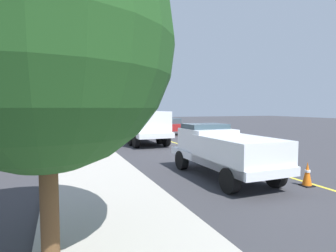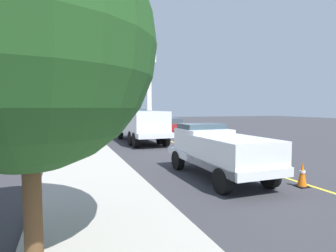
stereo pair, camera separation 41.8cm
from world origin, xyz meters
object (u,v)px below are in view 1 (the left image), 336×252
Objects in this scene: utility_bucket_truck at (140,122)px; traffic_cone_mid_front at (187,143)px; service_pickup_truck at (223,149)px; traffic_signal_mast at (88,65)px; traffic_cone_leading at (307,174)px; traffic_cone_mid_rear at (150,133)px; passing_minivan at (168,125)px.

utility_bucket_truck is 5.51m from traffic_cone_mid_front.
utility_bucket_truck reaches higher than service_pickup_truck.
traffic_cone_mid_front is at bearing -142.01° from traffic_signal_mast.
traffic_cone_leading reaches higher than traffic_cone_mid_rear.
traffic_cone_mid_front is at bearing -159.40° from utility_bucket_truck.
utility_bucket_truck is at bearing 1.77° from service_pickup_truck.
utility_bucket_truck is 9.49× the size of traffic_cone_mid_front.
traffic_cone_mid_rear is (8.88, -0.04, -0.08)m from traffic_cone_mid_front.
service_pickup_truck reaches higher than passing_minivan.
traffic_cone_mid_rear is at bearing -26.57° from utility_bucket_truck.
traffic_cone_mid_front is (6.98, -1.52, -0.69)m from service_pickup_truck.
traffic_cone_leading is (-20.13, 2.10, -0.55)m from passing_minivan.
traffic_cone_mid_rear is (15.86, -1.56, -0.77)m from service_pickup_truck.
passing_minivan reaches higher than traffic_cone_mid_front.
traffic_signal_mast is at bearing 59.26° from utility_bucket_truck.
traffic_signal_mast is at bearing 114.16° from passing_minivan.
traffic_cone_leading is at bearing -178.09° from traffic_cone_mid_rear.
service_pickup_truck is 15.74m from traffic_signal_mast.
traffic_cone_leading is (-14.08, -2.52, -1.20)m from utility_bucket_truck.
passing_minivan is 0.54× the size of traffic_signal_mast.
traffic_cone_leading is 18.47m from traffic_signal_mast.
passing_minivan is 20.24m from traffic_cone_leading.
passing_minivan is 11.42m from traffic_cone_mid_front.
traffic_cone_mid_rear is 0.08× the size of traffic_signal_mast.
traffic_cone_mid_front is at bearing -12.28° from service_pickup_truck.
traffic_signal_mast reaches higher than traffic_cone_mid_rear.
utility_bucket_truck is 9.55× the size of traffic_cone_leading.
traffic_cone_mid_front is (-5.03, -1.89, -1.20)m from utility_bucket_truck.
traffic_signal_mast is at bearing 105.49° from traffic_cone_mid_rear.
traffic_signal_mast is (16.34, 6.33, 5.84)m from traffic_cone_leading.
traffic_cone_mid_front is 8.88m from traffic_cone_mid_rear.
traffic_cone_leading is at bearing -158.83° from traffic_signal_mast.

